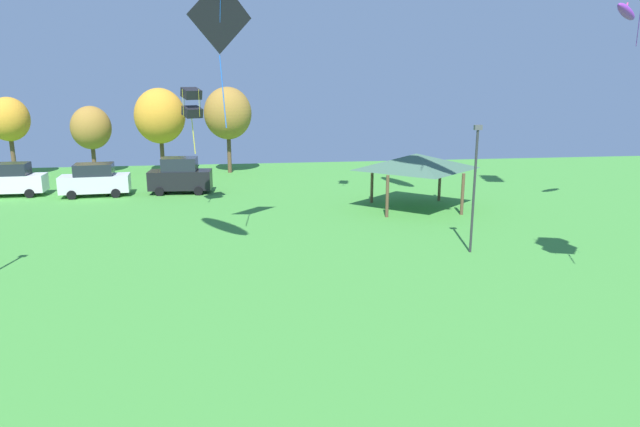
% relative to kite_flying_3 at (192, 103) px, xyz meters
% --- Properties ---
extents(kite_flying_3, '(1.39, 1.43, 4.06)m').
position_rel_kite_flying_3_xyz_m(kite_flying_3, '(0.00, 0.00, 0.00)').
color(kite_flying_3, black).
extents(kite_flying_6, '(2.89, 1.76, 6.75)m').
position_rel_kite_flying_3_xyz_m(kite_flying_6, '(2.17, -8.28, 4.10)').
color(kite_flying_6, black).
extents(kite_flying_9, '(2.37, 1.94, 1.13)m').
position_rel_kite_flying_3_xyz_m(kite_flying_9, '(24.53, -5.12, 5.09)').
color(kite_flying_9, purple).
extents(parked_car_leftmost, '(4.70, 2.04, 2.40)m').
position_rel_kite_flying_3_xyz_m(parked_car_leftmost, '(-13.57, 6.68, -5.65)').
color(parked_car_leftmost, silver).
rests_on(parked_car_leftmost, ground).
extents(parked_car_second_from_left, '(4.88, 2.38, 2.35)m').
position_rel_kite_flying_3_xyz_m(parked_car_second_from_left, '(-7.60, 5.92, -5.67)').
color(parked_car_second_from_left, silver).
rests_on(parked_car_second_from_left, ground).
extents(parked_car_third_from_left, '(4.57, 2.25, 2.64)m').
position_rel_kite_flying_3_xyz_m(parked_car_third_from_left, '(-1.62, 6.17, -5.55)').
color(parked_car_third_from_left, black).
rests_on(parked_car_third_from_left, ground).
extents(park_pavilion, '(6.19, 5.45, 3.60)m').
position_rel_kite_flying_3_xyz_m(park_pavilion, '(14.03, -0.99, -3.75)').
color(park_pavilion, brown).
rests_on(park_pavilion, ground).
extents(light_post_1, '(0.36, 0.20, 6.20)m').
position_rel_kite_flying_3_xyz_m(light_post_1, '(13.94, -10.62, -3.33)').
color(light_post_1, '#2D2D33').
rests_on(light_post_1, ground).
extents(treeline_tree_1, '(3.35, 3.35, 6.75)m').
position_rel_kite_flying_3_xyz_m(treeline_tree_1, '(-16.43, 15.22, -1.96)').
color(treeline_tree_1, brown).
rests_on(treeline_tree_1, ground).
extents(treeline_tree_2, '(3.43, 3.43, 5.92)m').
position_rel_kite_flying_3_xyz_m(treeline_tree_2, '(-10.13, 16.26, -2.82)').
color(treeline_tree_2, brown).
rests_on(treeline_tree_2, ground).
extents(treeline_tree_3, '(4.37, 4.37, 7.44)m').
position_rel_kite_flying_3_xyz_m(treeline_tree_3, '(-4.11, 15.67, -1.81)').
color(treeline_tree_3, brown).
rests_on(treeline_tree_3, ground).
extents(treeline_tree_4, '(4.14, 4.14, 7.53)m').
position_rel_kite_flying_3_xyz_m(treeline_tree_4, '(1.78, 15.07, -1.60)').
color(treeline_tree_4, brown).
rests_on(treeline_tree_4, ground).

